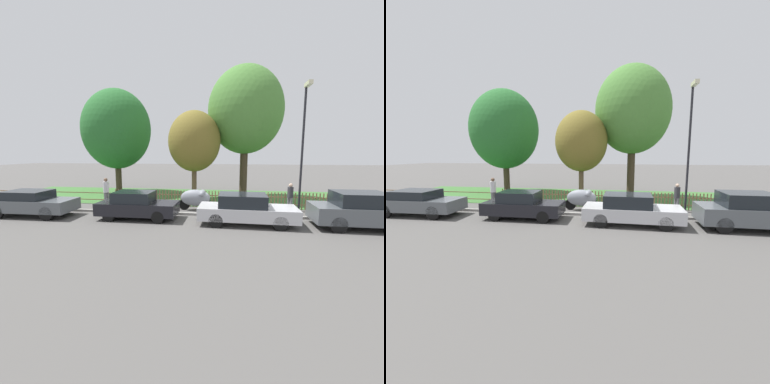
% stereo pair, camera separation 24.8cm
% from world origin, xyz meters
% --- Properties ---
extents(ground_plane, '(120.00, 120.00, 0.00)m').
position_xyz_m(ground_plane, '(0.00, 0.00, 0.00)').
color(ground_plane, '#565451').
extents(kerb_stone, '(34.05, 0.20, 0.12)m').
position_xyz_m(kerb_stone, '(0.00, 0.10, 0.06)').
color(kerb_stone, gray).
rests_on(kerb_stone, ground).
extents(grass_strip, '(34.05, 7.10, 0.01)m').
position_xyz_m(grass_strip, '(0.00, 5.74, 0.01)').
color(grass_strip, '#3D7033').
rests_on(grass_strip, ground).
extents(park_fence, '(34.05, 0.05, 0.96)m').
position_xyz_m(park_fence, '(0.00, 2.20, 0.48)').
color(park_fence, olive).
rests_on(park_fence, ground).
extents(parked_car_silver_hatchback, '(4.20, 1.77, 1.30)m').
position_xyz_m(parked_car_silver_hatchback, '(-10.32, -1.19, 0.69)').
color(parked_car_silver_hatchback, '#51565B').
rests_on(parked_car_silver_hatchback, ground).
extents(parked_car_black_saloon, '(3.82, 1.65, 1.33)m').
position_xyz_m(parked_car_black_saloon, '(-4.84, -0.98, 0.67)').
color(parked_car_black_saloon, black).
rests_on(parked_car_black_saloon, ground).
extents(parked_car_navy_estate, '(4.35, 1.84, 1.37)m').
position_xyz_m(parked_car_navy_estate, '(0.31, -1.24, 0.69)').
color(parked_car_navy_estate, '#BCBCC1').
rests_on(parked_car_navy_estate, ground).
extents(parked_car_red_compact, '(4.23, 1.88, 1.55)m').
position_xyz_m(parked_car_red_compact, '(5.19, -1.19, 0.78)').
color(parked_car_red_compact, '#51565B').
rests_on(parked_car_red_compact, ground).
extents(covered_motorcycle, '(1.90, 0.87, 1.17)m').
position_xyz_m(covered_motorcycle, '(-2.23, 1.23, 0.71)').
color(covered_motorcycle, black).
rests_on(covered_motorcycle, ground).
extents(tree_nearest_kerb, '(5.28, 5.28, 8.01)m').
position_xyz_m(tree_nearest_kerb, '(-9.17, 6.72, 4.96)').
color(tree_nearest_kerb, '#473828').
rests_on(tree_nearest_kerb, ground).
extents(tree_behind_motorcycle, '(3.45, 3.45, 5.91)m').
position_xyz_m(tree_behind_motorcycle, '(-2.77, 4.40, 3.91)').
color(tree_behind_motorcycle, brown).
rests_on(tree_behind_motorcycle, ground).
extents(tree_mid_park, '(5.11, 5.11, 8.98)m').
position_xyz_m(tree_mid_park, '(0.56, 5.79, 6.01)').
color(tree_mid_park, '#473828').
rests_on(tree_mid_park, ground).
extents(pedestrian_near_fence, '(0.41, 0.41, 1.54)m').
position_xyz_m(pedestrian_near_fence, '(2.89, 1.78, 0.87)').
color(pedestrian_near_fence, slate).
rests_on(pedestrian_near_fence, ground).
extents(pedestrian_by_lamp, '(0.39, 0.39, 1.68)m').
position_xyz_m(pedestrian_by_lamp, '(-7.79, 1.77, 0.95)').
color(pedestrian_by_lamp, slate).
rests_on(pedestrian_by_lamp, ground).
extents(street_lamp, '(0.20, 0.79, 6.42)m').
position_xyz_m(street_lamp, '(3.09, 0.67, 3.97)').
color(street_lamp, black).
rests_on(street_lamp, ground).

